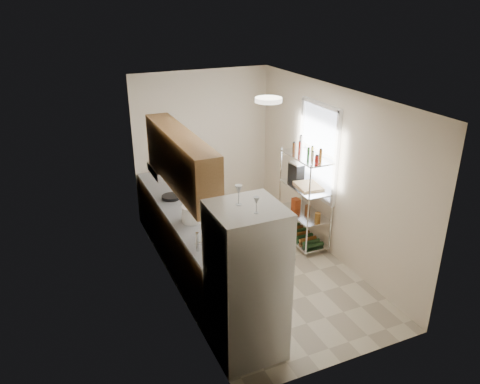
{
  "coord_description": "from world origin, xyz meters",
  "views": [
    {
      "loc": [
        -2.67,
        -5.42,
        3.8
      ],
      "look_at": [
        -0.14,
        0.25,
        1.14
      ],
      "focal_mm": 35.0,
      "sensor_mm": 36.0,
      "label": 1
    }
  ],
  "objects_px": {
    "refrigerator": "(246,282)",
    "cutting_board": "(308,186)",
    "rice_cooker": "(192,214)",
    "espresso_machine": "(296,171)",
    "frying_pan_large": "(171,197)"
  },
  "relations": [
    {
      "from": "cutting_board",
      "to": "refrigerator",
      "type": "bearing_deg",
      "value": -136.24
    },
    {
      "from": "rice_cooker",
      "to": "refrigerator",
      "type": "bearing_deg",
      "value": -87.91
    },
    {
      "from": "frying_pan_large",
      "to": "refrigerator",
      "type": "bearing_deg",
      "value": -64.98
    },
    {
      "from": "frying_pan_large",
      "to": "cutting_board",
      "type": "height_order",
      "value": "cutting_board"
    },
    {
      "from": "cutting_board",
      "to": "frying_pan_large",
      "type": "bearing_deg",
      "value": 161.3
    },
    {
      "from": "cutting_board",
      "to": "espresso_machine",
      "type": "xyz_separation_m",
      "value": [
        -0.02,
        0.36,
        0.12
      ]
    },
    {
      "from": "rice_cooker",
      "to": "cutting_board",
      "type": "xyz_separation_m",
      "value": [
        1.96,
        0.18,
        0.01
      ]
    },
    {
      "from": "espresso_machine",
      "to": "rice_cooker",
      "type": "bearing_deg",
      "value": -170.76
    },
    {
      "from": "refrigerator",
      "to": "cutting_board",
      "type": "xyz_separation_m",
      "value": [
        1.9,
        1.82,
        0.13
      ]
    },
    {
      "from": "refrigerator",
      "to": "frying_pan_large",
      "type": "bearing_deg",
      "value": 92.54
    },
    {
      "from": "rice_cooker",
      "to": "espresso_machine",
      "type": "relative_size",
      "value": 1.02
    },
    {
      "from": "refrigerator",
      "to": "rice_cooker",
      "type": "height_order",
      "value": "refrigerator"
    },
    {
      "from": "frying_pan_large",
      "to": "espresso_machine",
      "type": "height_order",
      "value": "espresso_machine"
    },
    {
      "from": "refrigerator",
      "to": "rice_cooker",
      "type": "bearing_deg",
      "value": 92.09
    },
    {
      "from": "refrigerator",
      "to": "cutting_board",
      "type": "height_order",
      "value": "refrigerator"
    }
  ]
}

